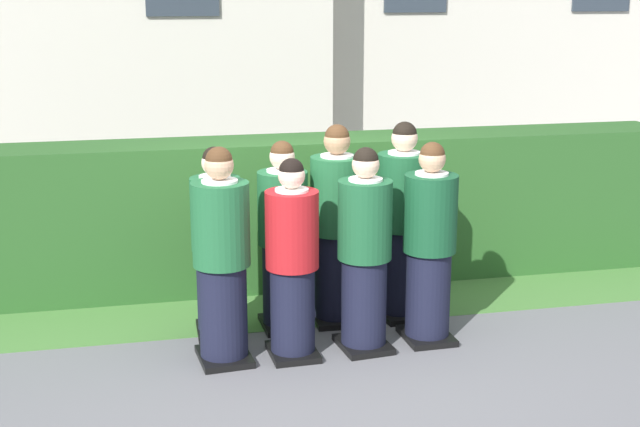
% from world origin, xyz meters
% --- Properties ---
extents(ground_plane, '(60.00, 60.00, 0.00)m').
position_xyz_m(ground_plane, '(0.00, 0.00, 0.00)').
color(ground_plane, slate).
extents(student_front_row_0, '(0.44, 0.51, 1.68)m').
position_xyz_m(student_front_row_0, '(-0.83, -0.01, 0.80)').
color(student_front_row_0, black).
rests_on(student_front_row_0, ground).
extents(student_in_red_blazer, '(0.41, 0.50, 1.58)m').
position_xyz_m(student_in_red_blazer, '(-0.29, -0.04, 0.75)').
color(student_in_red_blazer, black).
rests_on(student_in_red_blazer, ground).
extents(student_front_row_2, '(0.42, 0.53, 1.63)m').
position_xyz_m(student_front_row_2, '(0.29, -0.01, 0.78)').
color(student_front_row_2, black).
rests_on(student_front_row_2, ground).
extents(student_front_row_3, '(0.43, 0.52, 1.64)m').
position_xyz_m(student_front_row_3, '(0.84, 0.04, 0.78)').
color(student_front_row_3, black).
rests_on(student_front_row_3, ground).
extents(student_rear_row_0, '(0.41, 0.46, 1.58)m').
position_xyz_m(student_rear_row_0, '(-0.81, 0.55, 0.75)').
color(student_rear_row_0, black).
rests_on(student_rear_row_0, ground).
extents(student_rear_row_1, '(0.42, 0.51, 1.61)m').
position_xyz_m(student_rear_row_1, '(-0.26, 0.57, 0.76)').
color(student_rear_row_1, black).
rests_on(student_rear_row_1, ground).
extents(student_rear_row_2, '(0.45, 0.51, 1.72)m').
position_xyz_m(student_rear_row_2, '(0.22, 0.62, 0.82)').
color(student_rear_row_2, black).
rests_on(student_rear_row_2, ground).
extents(student_rear_row_3, '(0.45, 0.53, 1.72)m').
position_xyz_m(student_rear_row_3, '(0.80, 0.62, 0.82)').
color(student_rear_row_3, black).
rests_on(student_rear_row_3, ground).
extents(hedge, '(7.76, 0.70, 1.42)m').
position_xyz_m(hedge, '(0.00, 1.74, 0.71)').
color(hedge, '#285623').
rests_on(hedge, ground).
extents(lawn_strip, '(7.76, 0.90, 0.01)m').
position_xyz_m(lawn_strip, '(0.00, 0.94, 0.00)').
color(lawn_strip, '#477A38').
rests_on(lawn_strip, ground).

